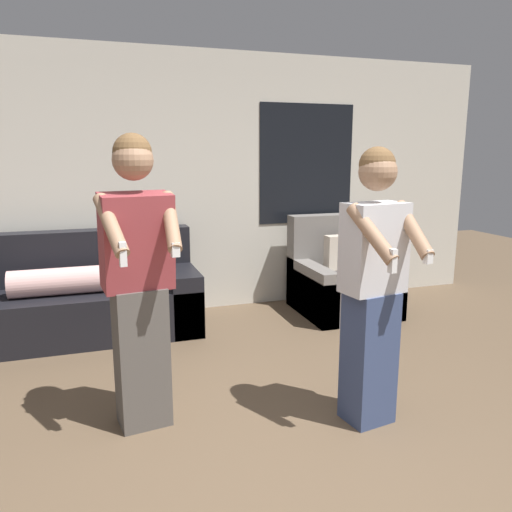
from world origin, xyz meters
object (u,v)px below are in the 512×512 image
couch (78,300)px  person_left (139,281)px  person_right (373,285)px  armchair (341,281)px

couch → person_left: size_ratio=1.23×
person_left → person_right: 1.41m
armchair → person_left: (-2.25, -1.68, 0.60)m
person_left → person_right: bearing=-16.4°
couch → armchair: 2.67m
armchair → person_left: size_ratio=0.57×
couch → person_right: person_right is taller
armchair → person_left: bearing=-143.3°
person_right → couch: bearing=128.8°
couch → person_right: (1.76, -2.19, 0.56)m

